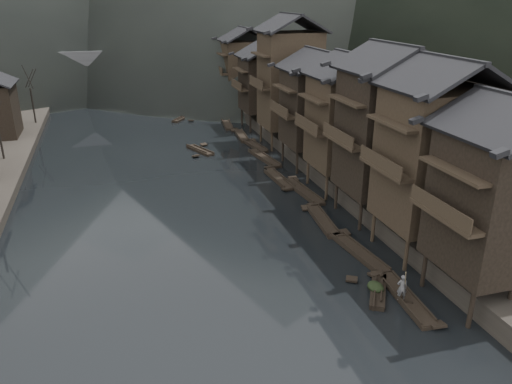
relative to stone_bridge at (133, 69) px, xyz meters
name	(u,v)px	position (x,y,z in m)	size (l,w,h in m)	color
water	(204,276)	(0.00, -72.00, -5.11)	(300.00, 300.00, 0.00)	black
right_bank	(370,114)	(35.00, -32.00, -4.21)	(40.00, 200.00, 1.80)	#2D2823
stilt_houses	(325,91)	(17.28, -53.09, 3.89)	(9.00, 67.60, 16.85)	black
moored_sampans	(265,159)	(12.15, -47.89, -4.91)	(2.88, 67.20, 0.47)	black
midriver_boats	(162,121)	(2.46, -24.44, -4.91)	(12.01, 38.58, 0.45)	black
stone_bridge	(133,69)	(0.00, 0.00, 0.00)	(40.00, 6.00, 9.00)	#4C4C4F
hero_sampan	(378,290)	(10.85, -77.52, -4.91)	(3.11, 4.41, 0.43)	black
cargo_heap	(376,282)	(10.74, -77.34, -4.37)	(1.03, 1.35, 0.62)	black
boatman	(402,284)	(11.71, -78.92, -3.76)	(0.67, 0.44, 1.84)	#5E5E60
bamboo_pole	(410,248)	(11.91, -78.92, -1.18)	(0.06, 0.06, 4.15)	#8C7A51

